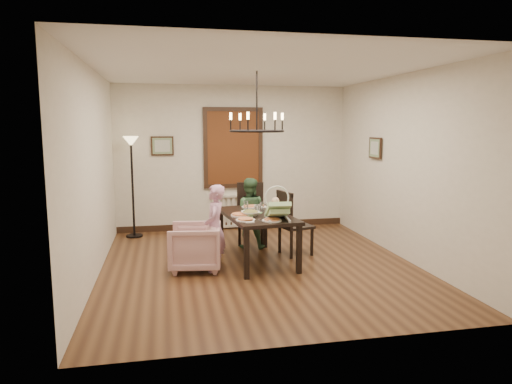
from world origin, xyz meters
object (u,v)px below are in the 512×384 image
object	(u,v)px
dining_table	(257,219)
elderly_woman	(215,235)
floor_lamp	(133,188)
seated_man	(249,219)
armchair	(195,247)
drinking_glass	(257,210)
chair_far	(250,213)
baby_bouncer	(278,208)
chair_right	(296,222)

from	to	relation	value
dining_table	elderly_woman	xyz separation A→B (m)	(-0.66, -0.31, -0.14)
dining_table	floor_lamp	xyz separation A→B (m)	(-1.90, 1.96, 0.26)
elderly_woman	seated_man	xyz separation A→B (m)	(0.69, 1.12, -0.02)
armchair	drinking_glass	xyz separation A→B (m)	(0.93, 0.14, 0.46)
chair_far	baby_bouncer	size ratio (longest dim) A/B	2.11
baby_bouncer	floor_lamp	size ratio (longest dim) A/B	0.28
elderly_woman	drinking_glass	distance (m)	0.76
chair_right	baby_bouncer	world-z (taller)	baby_bouncer
armchair	floor_lamp	distance (m)	2.44
chair_right	elderly_woman	bearing A→B (deg)	98.56
seated_man	elderly_woman	bearing A→B (deg)	73.53
baby_bouncer	seated_man	bearing A→B (deg)	102.36
chair_far	elderly_woman	xyz separation A→B (m)	(-0.77, -1.39, -0.02)
chair_far	drinking_glass	xyz separation A→B (m)	(-0.11, -1.13, 0.27)
dining_table	drinking_glass	world-z (taller)	drinking_glass
dining_table	armchair	bearing A→B (deg)	-174.62
dining_table	baby_bouncer	world-z (taller)	baby_bouncer
chair_far	drinking_glass	bearing A→B (deg)	-86.16
elderly_woman	armchair	bearing A→B (deg)	-98.54
seated_man	baby_bouncer	bearing A→B (deg)	112.65
dining_table	floor_lamp	distance (m)	2.75
armchair	drinking_glass	size ratio (longest dim) A/B	5.70
elderly_woman	drinking_glass	bearing A→B (deg)	124.70
floor_lamp	dining_table	bearing A→B (deg)	-45.90
floor_lamp	seated_man	bearing A→B (deg)	-30.88
armchair	seated_man	bearing A→B (deg)	144.20
drinking_glass	floor_lamp	bearing A→B (deg)	133.20
armchair	drinking_glass	bearing A→B (deg)	106.73
dining_table	seated_man	world-z (taller)	seated_man
dining_table	floor_lamp	world-z (taller)	floor_lamp
drinking_glass	floor_lamp	world-z (taller)	floor_lamp
armchair	elderly_woman	bearing A→B (deg)	75.93
chair_right	armchair	distance (m)	1.69
chair_far	baby_bouncer	xyz separation A→B (m)	(0.09, -1.56, 0.37)
elderly_woman	drinking_glass	world-z (taller)	elderly_woman
baby_bouncer	drinking_glass	distance (m)	0.48
dining_table	drinking_glass	size ratio (longest dim) A/B	12.96
baby_bouncer	floor_lamp	world-z (taller)	floor_lamp
seated_man	floor_lamp	bearing A→B (deg)	-15.62
dining_table	elderly_woman	size ratio (longest dim) A/B	1.63
armchair	dining_table	bearing A→B (deg)	109.90
dining_table	drinking_glass	xyz separation A→B (m)	(-0.01, -0.05, 0.15)
chair_far	seated_man	xyz separation A→B (m)	(-0.08, -0.27, -0.04)
dining_table	armchair	xyz separation A→B (m)	(-0.93, -0.20, -0.32)
chair_far	floor_lamp	xyz separation A→B (m)	(-2.01, 0.89, 0.37)
elderly_woman	drinking_glass	xyz separation A→B (m)	(0.65, 0.25, 0.29)
chair_far	drinking_glass	world-z (taller)	chair_far
dining_table	chair_right	distance (m)	0.74
chair_right	seated_man	world-z (taller)	chair_right
chair_far	floor_lamp	distance (m)	2.23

